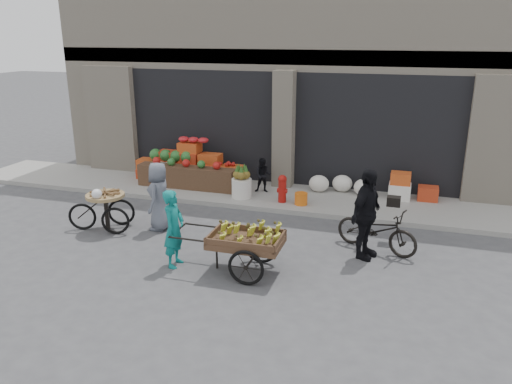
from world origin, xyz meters
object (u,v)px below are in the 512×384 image
(banana_cart, at_px, (244,238))
(tricycle_cart, at_px, (106,206))
(pineapple_bin, at_px, (242,188))
(vendor_woman, at_px, (174,228))
(seated_person, at_px, (263,175))
(bicycle, at_px, (377,230))
(orange_bucket, at_px, (301,199))
(fire_hydrant, at_px, (282,187))
(vendor_grey, at_px, (159,196))
(cyclist, at_px, (366,214))

(banana_cart, height_order, tricycle_cart, tricycle_cart)
(pineapple_bin, xyz_separation_m, tricycle_cart, (-2.25, -2.73, 0.20))
(vendor_woman, height_order, tricycle_cart, vendor_woman)
(seated_person, height_order, bicycle, seated_person)
(bicycle, bearing_deg, tricycle_cart, 117.16)
(orange_bucket, bearing_deg, pineapple_bin, 176.42)
(pineapple_bin, xyz_separation_m, vendor_woman, (0.01, -3.91, 0.38))
(fire_hydrant, relative_size, tricycle_cart, 0.49)
(seated_person, relative_size, tricycle_cart, 0.64)
(banana_cart, xyz_separation_m, vendor_woman, (-1.33, -0.11, 0.07))
(pineapple_bin, bearing_deg, vendor_grey, -115.88)
(pineapple_bin, xyz_separation_m, banana_cart, (1.34, -3.80, 0.31))
(banana_cart, bearing_deg, fire_hydrant, 93.22)
(fire_hydrant, bearing_deg, banana_cart, -86.29)
(seated_person, bearing_deg, cyclist, -55.89)
(seated_person, relative_size, cyclist, 0.52)
(vendor_grey, xyz_separation_m, bicycle, (4.72, 0.25, -0.32))
(pineapple_bin, relative_size, vendor_woman, 0.35)
(fire_hydrant, xyz_separation_m, seated_person, (-0.70, 0.65, 0.08))
(seated_person, height_order, cyclist, cyclist)
(banana_cart, height_order, cyclist, cyclist)
(banana_cart, xyz_separation_m, vendor_grey, (-2.47, 1.47, 0.09))
(pineapple_bin, distance_m, banana_cart, 4.04)
(banana_cart, bearing_deg, cyclist, 32.40)
(pineapple_bin, xyz_separation_m, fire_hydrant, (1.10, -0.05, 0.13))
(tricycle_cart, height_order, vendor_grey, vendor_grey)
(vendor_grey, distance_m, cyclist, 4.52)
(tricycle_cart, relative_size, bicycle, 0.85)
(orange_bucket, xyz_separation_m, seated_person, (-1.20, 0.70, 0.31))
(cyclist, bearing_deg, fire_hydrant, 64.00)
(pineapple_bin, bearing_deg, vendor_woman, -89.87)
(banana_cart, bearing_deg, tricycle_cart, 162.97)
(pineapple_bin, xyz_separation_m, orange_bucket, (1.60, -0.10, -0.10))
(vendor_woman, relative_size, bicycle, 0.87)
(orange_bucket, height_order, bicycle, bicycle)
(fire_hydrant, height_order, orange_bucket, fire_hydrant)
(orange_bucket, bearing_deg, seated_person, 149.74)
(orange_bucket, distance_m, cyclist, 3.04)
(tricycle_cart, bearing_deg, banana_cart, -35.34)
(pineapple_bin, relative_size, vendor_grey, 0.34)
(vendor_woman, xyz_separation_m, tricycle_cart, (-2.26, 1.17, -0.18))
(orange_bucket, height_order, tricycle_cart, tricycle_cart)
(vendor_woman, relative_size, vendor_grey, 0.97)
(orange_bucket, distance_m, tricycle_cart, 4.67)
(orange_bucket, xyz_separation_m, vendor_grey, (-2.73, -2.23, 0.50))
(tricycle_cart, height_order, bicycle, tricycle_cart)
(banana_cart, distance_m, cyclist, 2.44)
(seated_person, height_order, banana_cart, seated_person)
(vendor_grey, bearing_deg, bicycle, 87.39)
(orange_bucket, xyz_separation_m, banana_cart, (-0.26, -3.70, 0.41))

